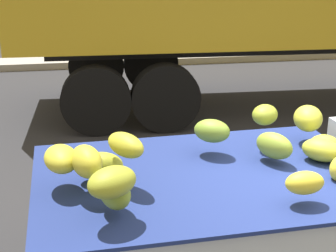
# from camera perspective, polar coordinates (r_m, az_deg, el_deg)

# --- Properties ---
(curb_strip) EXTENTS (80.00, 0.80, 0.16)m
(curb_strip) POSITION_cam_1_polar(r_m,az_deg,el_deg) (12.94, -0.01, 7.48)
(curb_strip) COLOR gray
(curb_strip) RESTS_ON ground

